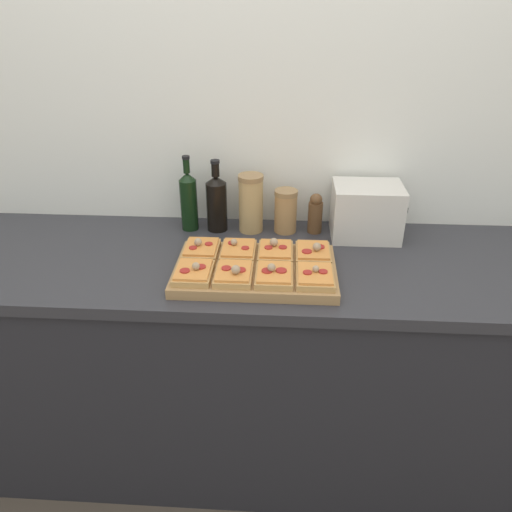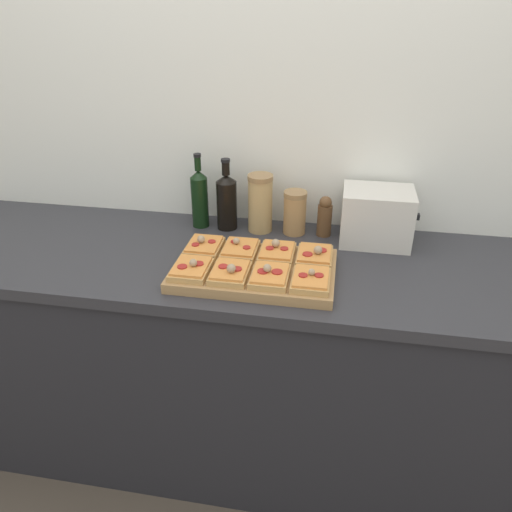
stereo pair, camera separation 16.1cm
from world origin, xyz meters
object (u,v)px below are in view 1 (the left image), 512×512
Objects in this scene: olive_oil_bottle at (189,200)px; toaster_oven at (366,211)px; wine_bottle at (217,202)px; grain_jar_short at (286,211)px; cutting_board at (255,270)px; pepper_mill at (315,214)px; grain_jar_tall at (251,203)px.

olive_oil_bottle is 1.06× the size of toaster_oven.
wine_bottle reaches higher than grain_jar_short.
cutting_board is 0.45m from olive_oil_bottle.
toaster_oven is (0.39, 0.32, 0.08)m from cutting_board.
olive_oil_bottle is 1.75× the size of grain_jar_short.
wine_bottle is at bearing 180.00° from pepper_mill.
grain_jar_short is at bearing 0.00° from olive_oil_bottle.
cutting_board is 0.35m from grain_jar_tall.
cutting_board is 2.34× the size of grain_jar_tall.
olive_oil_bottle reaches higher than pepper_mill.
grain_jar_short is 0.61× the size of toaster_oven.
olive_oil_bottle is 0.11m from wine_bottle.
grain_jar_short is 1.07× the size of pepper_mill.
toaster_oven is (0.18, -0.02, 0.02)m from pepper_mill.
cutting_board is at bearing -63.65° from wine_bottle.
grain_jar_tall reaches higher than pepper_mill.
grain_jar_tall reaches higher than cutting_board.
cutting_board is at bearing -121.07° from pepper_mill.
grain_jar_short is 0.11m from pepper_mill.
olive_oil_bottle is 0.23m from grain_jar_tall.
grain_jar_tall is at bearing 180.00° from grain_jar_short.
grain_jar_tall is 0.81× the size of toaster_oven.
wine_bottle is 0.55m from toaster_oven.
toaster_oven is (0.43, -0.02, -0.01)m from grain_jar_tall.
grain_jar_tall reaches higher than grain_jar_short.
grain_jar_tall is (-0.04, 0.34, 0.09)m from cutting_board.
grain_jar_tall is at bearing 0.00° from wine_bottle.
toaster_oven is at bearing -4.12° from grain_jar_short.
grain_jar_tall is 0.13m from grain_jar_short.
olive_oil_bottle is 1.30× the size of grain_jar_tall.
cutting_board is at bearing -51.07° from olive_oil_bottle.
olive_oil_bottle is 0.37m from grain_jar_short.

